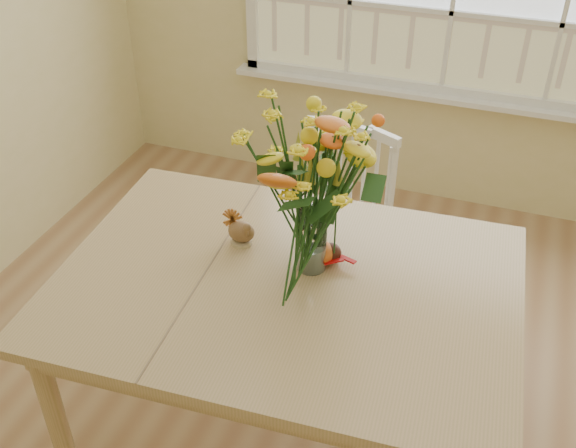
% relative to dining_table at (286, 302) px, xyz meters
% --- Properties ---
extents(dining_table, '(1.59, 1.18, 0.82)m').
position_rel_dining_table_xyz_m(dining_table, '(0.00, 0.00, 0.00)').
color(dining_table, tan).
rests_on(dining_table, floor).
extents(windsor_chair, '(0.49, 0.47, 0.93)m').
position_rel_dining_table_xyz_m(windsor_chair, '(-0.04, 0.83, -0.21)').
color(windsor_chair, white).
rests_on(windsor_chair, floor).
extents(flower_vase, '(0.48, 0.48, 0.56)m').
position_rel_dining_table_xyz_m(flower_vase, '(0.06, 0.10, 0.43)').
color(flower_vase, white).
rests_on(flower_vase, dining_table).
extents(pumpkin, '(0.10, 0.10, 0.08)m').
position_rel_dining_table_xyz_m(pumpkin, '(0.07, 0.13, 0.13)').
color(pumpkin, '#DB5A19').
rests_on(pumpkin, dining_table).
extents(turkey_figurine, '(0.10, 0.08, 0.12)m').
position_rel_dining_table_xyz_m(turkey_figurine, '(-0.22, 0.15, 0.14)').
color(turkey_figurine, '#CCB78C').
rests_on(turkey_figurine, dining_table).
extents(dark_gourd, '(0.12, 0.07, 0.07)m').
position_rel_dining_table_xyz_m(dark_gourd, '(0.11, 0.15, 0.13)').
color(dark_gourd, '#38160F').
rests_on(dark_gourd, dining_table).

